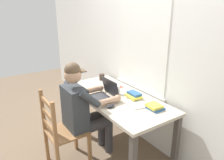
{
  "coord_description": "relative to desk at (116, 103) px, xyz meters",
  "views": [
    {
      "loc": [
        2.03,
        -1.43,
        1.81
      ],
      "look_at": [
        -0.01,
        -0.05,
        0.95
      ],
      "focal_mm": 34.82,
      "sensor_mm": 36.0,
      "label": 1
    }
  ],
  "objects": [
    {
      "name": "book_stack_side",
      "position": [
        0.52,
        0.15,
        0.12
      ],
      "size": [
        0.18,
        0.16,
        0.05
      ],
      "color": "#2D5B9E",
      "rests_on": "desk"
    },
    {
      "name": "wooden_chair",
      "position": [
        -0.04,
        -0.71,
        -0.18
      ],
      "size": [
        0.42,
        0.42,
        0.93
      ],
      "color": "olive",
      "rests_on": "ground"
    },
    {
      "name": "back_wall",
      "position": [
        -0.0,
        0.44,
        0.66
      ],
      "size": [
        6.0,
        0.08,
        2.6
      ],
      "color": "silver",
      "rests_on": "ground"
    },
    {
      "name": "coffee_mug_white",
      "position": [
        -0.06,
        0.06,
        0.14
      ],
      "size": [
        0.11,
        0.07,
        0.1
      ],
      "color": "white",
      "rests_on": "desk"
    },
    {
      "name": "ground_plane",
      "position": [
        0.0,
        0.0,
        -0.64
      ],
      "size": [
        8.0,
        8.0,
        0.0
      ],
      "primitive_type": "plane",
      "color": "brown"
    },
    {
      "name": "laptop",
      "position": [
        -0.03,
        -0.15,
        0.15
      ],
      "size": [
        0.33,
        0.29,
        0.23
      ],
      "color": "#232328",
      "rests_on": "desk"
    },
    {
      "name": "paper_pile_near_laptop",
      "position": [
        0.31,
        0.09,
        0.1
      ],
      "size": [
        0.18,
        0.17,
        0.01
      ],
      "primitive_type": "cube",
      "rotation": [
        0.0,
        0.0,
        -0.0
      ],
      "color": "white",
      "rests_on": "desk"
    },
    {
      "name": "landscape_photo_print",
      "position": [
        -0.25,
        0.22,
        0.09
      ],
      "size": [
        0.14,
        0.11,
        0.0
      ],
      "primitive_type": "cube",
      "rotation": [
        0.0,
        0.0,
        0.13
      ],
      "color": "#C63D33",
      "rests_on": "desk"
    },
    {
      "name": "book_stack_main",
      "position": [
        0.17,
        0.14,
        0.13
      ],
      "size": [
        0.21,
        0.16,
        0.07
      ],
      "color": "white",
      "rests_on": "desk"
    },
    {
      "name": "coffee_mug_dark",
      "position": [
        -0.62,
        0.18,
        0.14
      ],
      "size": [
        0.12,
        0.08,
        0.09
      ],
      "color": "#38281E",
      "rests_on": "desk"
    },
    {
      "name": "paper_pile_back_corner",
      "position": [
        0.32,
        0.06,
        0.1
      ],
      "size": [
        0.29,
        0.22,
        0.01
      ],
      "primitive_type": "cube",
      "rotation": [
        0.0,
        0.0,
        -0.25
      ],
      "color": "silver",
      "rests_on": "desk"
    },
    {
      "name": "desk",
      "position": [
        0.0,
        0.0,
        0.0
      ],
      "size": [
        1.56,
        0.72,
        0.73
      ],
      "color": "#BCB29E",
      "rests_on": "ground"
    },
    {
      "name": "computer_mouse",
      "position": [
        0.23,
        -0.23,
        0.11
      ],
      "size": [
        0.06,
        0.1,
        0.03
      ],
      "primitive_type": "ellipsoid",
      "color": "#232328",
      "rests_on": "desk"
    },
    {
      "name": "seated_person",
      "position": [
        -0.04,
        -0.43,
        0.04
      ],
      "size": [
        0.5,
        0.6,
        1.23
      ],
      "color": "#33383D",
      "rests_on": "ground"
    }
  ]
}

